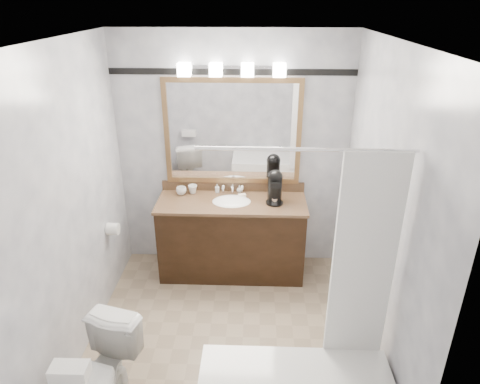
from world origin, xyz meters
name	(u,v)px	position (x,y,z in m)	size (l,w,h in m)	color
room	(224,212)	(0.00, 0.00, 1.25)	(2.42, 2.62, 2.52)	gray
vanity	(232,236)	(0.00, 1.02, 0.44)	(1.53, 0.58, 0.97)	black
mirror	(232,132)	(0.00, 1.28, 1.50)	(1.40, 0.04, 1.10)	olive
vanity_light_bar	(232,69)	(0.00, 1.23, 2.13)	(1.02, 0.14, 0.12)	silver
accent_stripe	(232,72)	(0.00, 1.29, 2.10)	(2.40, 0.01, 0.06)	black
tp_roll	(113,229)	(-1.14, 0.66, 0.70)	(0.12, 0.12, 0.11)	white
toilet	(96,381)	(-0.83, -0.83, 0.36)	(0.40, 0.70, 0.72)	white
tissue_box	(70,372)	(-0.83, -1.12, 0.76)	(0.22, 0.12, 0.09)	white
coffee_maker	(275,186)	(0.44, 1.04, 1.02)	(0.18, 0.22, 0.34)	black
cup_left	(181,191)	(-0.54, 1.16, 0.89)	(0.11, 0.11, 0.08)	white
cup_right	(193,189)	(-0.42, 1.20, 0.89)	(0.10, 0.10, 0.09)	white
soap_bottle_a	(217,188)	(-0.17, 1.23, 0.90)	(0.04, 0.04, 0.09)	white
soap_bottle_b	(239,189)	(0.07, 1.23, 0.89)	(0.06, 0.06, 0.08)	white
soap_bar	(242,195)	(0.10, 1.13, 0.86)	(0.08, 0.05, 0.03)	beige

